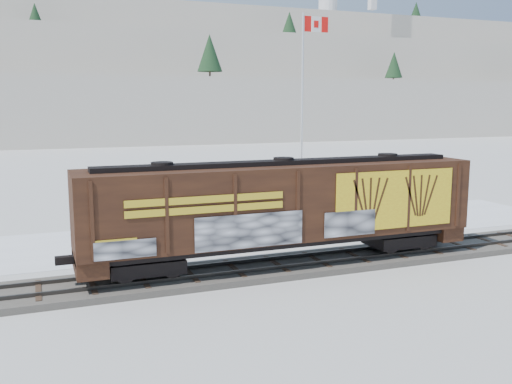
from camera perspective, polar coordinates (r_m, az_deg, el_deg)
name	(u,v)px	position (r m, az deg, el deg)	size (l,w,h in m)	color
ground	(317,266)	(26.62, 6.09, -7.32)	(500.00, 500.00, 0.00)	white
rail_track	(317,262)	(26.58, 6.10, -7.02)	(50.00, 3.40, 0.43)	#59544C
parking_strip	(257,231)	(33.23, 0.14, -3.96)	(40.00, 8.00, 0.03)	white
hillside	(77,76)	(163.03, -17.42, 10.97)	(360.00, 110.00, 93.00)	white
hopper_railcar	(283,205)	(25.21, 2.75, -1.32)	(17.86, 3.06, 4.52)	black
flagpole	(303,139)	(38.68, 4.73, 5.33)	(2.30, 0.90, 13.23)	silver
car_silver	(147,231)	(30.54, -10.86, -3.87)	(1.69, 4.19, 1.43)	#B0B3B8
car_white	(277,217)	(33.51, 2.15, -2.47)	(1.64, 4.70, 1.55)	white
car_dark	(396,205)	(38.51, 13.80, -1.27)	(2.09, 5.15, 1.49)	black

